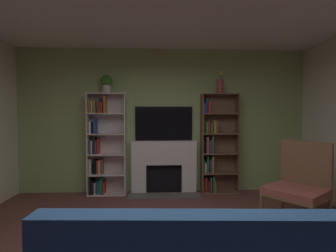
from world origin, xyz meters
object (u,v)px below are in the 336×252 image
at_px(vase_with_flowers, 220,85).
at_px(potted_plant, 106,83).
at_px(bookshelf_right, 215,146).
at_px(armchair, 299,184).
at_px(tv, 164,124).
at_px(bookshelf_left, 103,146).
at_px(fireplace, 164,166).

bearing_deg(vase_with_flowers, potted_plant, 179.99).
xyz_separation_m(bookshelf_right, armchair, (0.82, -1.51, -0.36)).
bearing_deg(potted_plant, bookshelf_right, 1.43).
height_order(potted_plant, armchair, potted_plant).
xyz_separation_m(vase_with_flowers, armchair, (0.74, -1.46, -1.52)).
relative_size(tv, bookshelf_left, 0.58).
bearing_deg(armchair, potted_plant, 153.09).
distance_m(bookshelf_left, vase_with_flowers, 2.50).
height_order(tv, potted_plant, potted_plant).
height_order(fireplace, tv, tv).
height_order(bookshelf_left, armchair, bookshelf_left).
xyz_separation_m(fireplace, bookshelf_right, (0.99, 0.01, 0.38)).
distance_m(bookshelf_left, bookshelf_right, 2.14).
xyz_separation_m(fireplace, armchair, (1.81, -1.50, 0.03)).
bearing_deg(bookshelf_right, fireplace, -179.50).
bearing_deg(fireplace, bookshelf_left, -179.99).
distance_m(tv, potted_plant, 1.32).
distance_m(potted_plant, vase_with_flowers, 2.14).
bearing_deg(tv, potted_plant, -173.61).
xyz_separation_m(tv, armchair, (1.81, -1.58, -0.78)).
bearing_deg(potted_plant, tv, 6.39).
bearing_deg(bookshelf_left, potted_plant, -28.07).
xyz_separation_m(tv, vase_with_flowers, (1.07, -0.12, 0.74)).
bearing_deg(potted_plant, armchair, -26.91).
xyz_separation_m(potted_plant, armchair, (2.88, -1.46, -1.54)).
height_order(bookshelf_right, armchair, bookshelf_right).
bearing_deg(tv, vase_with_flowers, -6.40).
distance_m(bookshelf_right, potted_plant, 2.38).
bearing_deg(armchair, tv, 138.82).
height_order(bookshelf_left, vase_with_flowers, vase_with_flowers).
bearing_deg(tv, bookshelf_right, -3.96).
height_order(fireplace, vase_with_flowers, vase_with_flowers).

